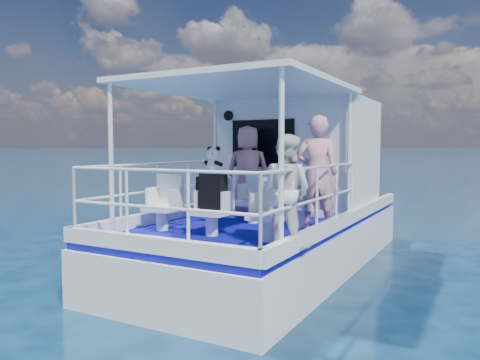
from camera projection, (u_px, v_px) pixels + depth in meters
The scene contains 20 objects.
ground at pixel (247, 278), 7.79m from camera, with size 2000.00×2000.00×0.00m, color #071A33.
hull at pixel (272, 265), 8.66m from camera, with size 3.00×7.00×1.60m, color white.
deck at pixel (273, 219), 8.60m from camera, with size 2.90×6.90×0.10m, color #090983.
cabin at pixel (299, 156), 9.66m from camera, with size 2.85×2.00×2.20m, color white.
canopy at pixel (242, 86), 7.39m from camera, with size 3.00×3.20×0.08m, color white.
canopy_posts at pixel (240, 158), 7.43m from camera, with size 2.77×2.97×2.20m.
railings at pixel (230, 198), 7.19m from camera, with size 2.84×3.59×1.00m, color white, non-canonical shape.
seat_port_fwd at pixel (208, 208), 8.32m from camera, with size 0.48×0.46×0.38m, color white.
seat_center_fwd at pixel (253, 212), 7.89m from camera, with size 0.48×0.46×0.38m, color white.
seat_stbd_fwd at pixel (303, 215), 7.45m from camera, with size 0.48×0.46×0.38m, color white.
seat_port_aft at pixel (162, 218), 7.18m from camera, with size 0.48×0.46×0.38m, color white.
seat_center_aft at pixel (212, 222), 6.75m from camera, with size 0.48×0.46×0.38m, color white.
seat_stbd_aft at pixel (268, 228), 6.32m from camera, with size 0.48×0.46×0.38m, color white.
passenger_port_fwd at pixel (248, 171), 8.66m from camera, with size 0.62×0.45×1.67m, color tan.
passenger_stbd_fwd at pixel (317, 173), 7.18m from camera, with size 0.64×0.42×1.76m, color pink.
passenger_stbd_aft at pixel (286, 191), 5.92m from camera, with size 0.70×0.55×1.44m, color silver.
backpack_port at pixel (205, 187), 8.23m from camera, with size 0.29×0.16×0.38m, color black.
backpack_center at pixel (213, 191), 6.69m from camera, with size 0.36×0.20×0.54m, color black.
compact_camera at pixel (205, 175), 8.24m from camera, with size 0.10×0.06×0.06m, color black.
panda at pixel (214, 160), 6.67m from camera, with size 0.24×0.20×0.37m, color silver, non-canonical shape.
Camera 1 is at (3.57, -6.77, 2.17)m, focal length 35.00 mm.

